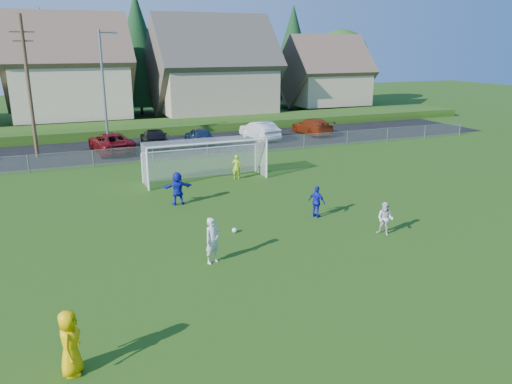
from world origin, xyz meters
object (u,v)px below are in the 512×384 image
soccer_goal (205,154)px  car_d (155,139)px  player_white_a (212,240)px  car_f (260,130)px  player_white_b (385,219)px  goalkeeper (236,167)px  car_c (111,142)px  player_blue_a (317,202)px  player_blue_b (178,188)px  soccer_ball (234,230)px  car_g (312,126)px  car_e (199,136)px  referee (70,343)px

soccer_goal → car_d: bearing=94.2°
player_white_a → soccer_goal: soccer_goal is taller
car_d → car_f: car_f is taller
player_white_a → soccer_goal: (3.33, 11.76, 0.73)m
player_white_b → goalkeeper: 11.63m
car_c → player_blue_a: bearing=103.8°
player_blue_b → soccer_goal: soccer_goal is taller
soccer_ball → car_g: (15.37, 20.83, 0.63)m
car_d → car_g: bearing=-170.1°
car_c → car_f: (12.65, 0.68, 0.00)m
car_d → car_c: bearing=15.5°
player_blue_a → player_white_b: bearing=179.2°
soccer_goal → player_white_a: bearing=-105.8°
car_e → player_white_a: bearing=75.8°
player_blue_b → car_e: player_blue_b is taller
player_white_b → car_f: (3.98, 23.10, 0.05)m
soccer_ball → player_white_a: 3.30m
player_white_b → car_d: 23.51m
goalkeeper → player_white_a: bearing=88.6°
soccer_ball → referee: 10.47m
soccer_ball → referee: (-7.16, -7.61, 0.76)m
player_white_b → car_g: car_g is taller
player_blue_a → player_blue_b: 7.21m
car_c → car_e: bearing=174.7°
soccer_ball → soccer_goal: bearing=80.8°
car_d → soccer_goal: size_ratio=0.69×
goalkeeper → car_g: bearing=-111.1°
player_white_a → player_blue_a: size_ratio=1.17×
car_e → car_c: bearing=2.2°
car_g → referee: bearing=50.7°
player_blue_b → goalkeeper: (4.60, 3.65, -0.11)m
player_white_b → soccer_goal: soccer_goal is taller
car_c → soccer_goal: size_ratio=0.76×
goalkeeper → car_e: goalkeeper is taller
soccer_ball → player_blue_b: size_ratio=0.13×
referee → car_e: 29.72m
goalkeeper → car_f: (6.58, 11.77, 0.03)m
car_f → soccer_goal: bearing=47.3°
soccer_ball → car_f: 22.65m
car_c → player_white_b: bearing=104.7°
goalkeeper → car_d: 11.88m
player_white_a → car_g: (17.22, 23.45, -0.15)m
referee → car_g: bearing=-24.0°
soccer_ball → car_d: car_d is taller
player_white_a → car_g: 29.09m
car_e → soccer_goal: bearing=76.3°
referee → car_d: size_ratio=0.34×
goalkeeper → car_d: goalkeeper is taller
player_blue_b → car_g: player_blue_b is taller
player_white_a → car_f: bearing=38.4°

